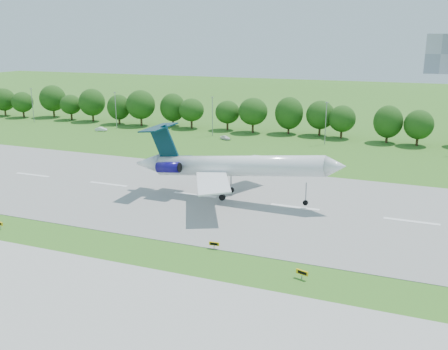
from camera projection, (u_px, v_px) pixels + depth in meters
ground at (126, 242)px, 75.37m from camera, size 600.00×600.00×0.00m
runway at (195, 195)px, 97.79m from camera, size 400.00×45.00×0.08m
taxiway at (44, 298)px, 59.21m from camera, size 400.00×23.00×0.08m
tree_line at (283, 115)px, 156.25m from camera, size 288.40×8.40×10.40m
light_poles at (267, 119)px, 148.11m from camera, size 175.90×0.25×12.19m
airliner at (227, 165)px, 93.58m from camera, size 41.57×30.26×13.18m
taxi_sign_left at (0, 223)px, 80.73m from camera, size 1.61×0.63×1.14m
taxi_sign_centre at (214, 244)px, 72.86m from camera, size 1.55×0.31×1.09m
taxi_sign_right at (302, 273)px, 63.83m from camera, size 1.69×0.68×1.20m
service_vehicle_a at (101, 129)px, 163.68m from camera, size 4.00×1.96×1.26m
service_vehicle_b at (225, 138)px, 150.00m from camera, size 4.01×3.15×1.28m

